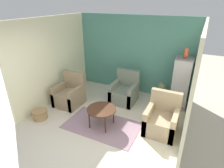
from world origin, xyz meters
TOP-DOWN VIEW (x-y plane):
  - ground_plane at (0.00, 0.00)m, footprint 20.00×20.00m
  - wall_back_accent at (0.00, 3.41)m, footprint 4.20×0.06m
  - wall_left at (-2.07, 1.69)m, footprint 0.06×3.38m
  - wall_right at (2.07, 1.69)m, footprint 0.06×3.38m
  - area_rug at (0.04, 0.99)m, footprint 1.96×1.16m
  - coffee_table at (0.04, 0.99)m, footprint 0.75×0.75m
  - armchair_left at (-1.43, 1.56)m, footprint 0.76×0.81m
  - armchair_right at (1.49, 1.47)m, footprint 0.76×0.81m
  - armchair_middle at (0.06, 2.48)m, footprint 0.76×0.81m
  - birdcage at (1.70, 2.91)m, footprint 0.50×0.50m
  - parrot at (1.70, 2.91)m, footprint 0.14×0.25m
  - potted_plant at (1.14, 2.98)m, footprint 0.31×0.28m
  - wicker_basket at (-1.68, 0.52)m, footprint 0.43×0.43m

SIDE VIEW (x-z plane):
  - ground_plane at x=0.00m, z-range 0.00..0.00m
  - area_rug at x=0.04m, z-range 0.00..0.01m
  - wicker_basket at x=-1.68m, z-range 0.01..0.26m
  - armchair_left at x=-1.43m, z-range -0.19..0.82m
  - armchair_right at x=1.49m, z-range -0.19..0.82m
  - armchair_middle at x=0.06m, z-range -0.19..0.82m
  - potted_plant at x=1.14m, z-range 0.09..0.77m
  - coffee_table at x=0.04m, z-range 0.22..0.74m
  - birdcage at x=1.70m, z-range 0.00..1.57m
  - wall_back_accent at x=0.00m, z-range 0.00..2.64m
  - wall_left at x=-2.07m, z-range 0.00..2.64m
  - wall_right at x=2.07m, z-range 0.00..2.64m
  - parrot at x=1.70m, z-range 1.55..1.85m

